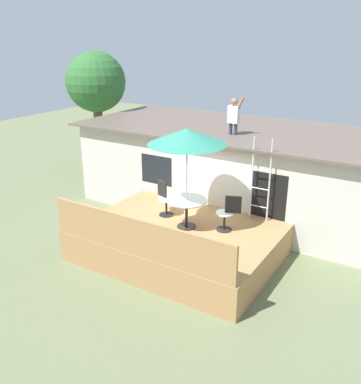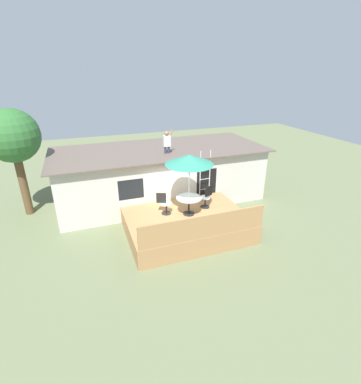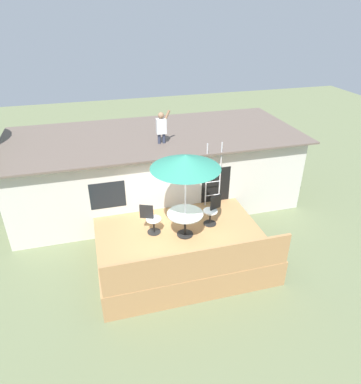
{
  "view_description": "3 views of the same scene",
  "coord_description": "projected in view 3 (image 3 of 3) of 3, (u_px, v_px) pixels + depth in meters",
  "views": [
    {
      "loc": [
        5.13,
        -8.37,
        5.38
      ],
      "look_at": [
        -0.42,
        0.59,
        1.44
      ],
      "focal_mm": 39.25,
      "sensor_mm": 36.0,
      "label": 1
    },
    {
      "loc": [
        -3.73,
        -9.7,
        6.35
      ],
      "look_at": [
        0.16,
        1.03,
        1.36
      ],
      "focal_mm": 26.56,
      "sensor_mm": 36.0,
      "label": 2
    },
    {
      "loc": [
        -2.16,
        -7.95,
        6.8
      ],
      "look_at": [
        0.13,
        0.45,
        1.99
      ],
      "focal_mm": 32.15,
      "sensor_mm": 36.0,
      "label": 3
    }
  ],
  "objects": [
    {
      "name": "patio_chair_left",
      "position": [
        151.0,
        219.0,
        10.03
      ],
      "size": [
        0.6,
        0.44,
        0.92
      ],
      "rotation": [
        0.0,
        0.0,
        -0.4
      ],
      "color": "black",
      "rests_on": "deck"
    },
    {
      "name": "deck",
      "position": [
        180.0,
        246.0,
        10.31
      ],
      "size": [
        4.86,
        3.86,
        0.8
      ],
      "primitive_type": "cube",
      "color": "#A87A4C",
      "rests_on": "ground"
    },
    {
      "name": "deck_railing",
      "position": [
        201.0,
        264.0,
        8.31
      ],
      "size": [
        4.76,
        0.08,
        0.9
      ],
      "primitive_type": "cube",
      "color": "#A87A4C",
      "rests_on": "deck"
    },
    {
      "name": "patio_umbrella",
      "position": [
        186.0,
        162.0,
        8.99
      ],
      "size": [
        1.9,
        1.9,
        2.54
      ],
      "color": "silver",
      "rests_on": "deck"
    },
    {
      "name": "step_ladder",
      "position": [
        213.0,
        175.0,
        11.13
      ],
      "size": [
        0.52,
        0.04,
        2.2
      ],
      "color": "silver",
      "rests_on": "deck"
    },
    {
      "name": "patio_chair_right",
      "position": [
        212.0,
        210.0,
        10.45
      ],
      "size": [
        0.6,
        0.44,
        0.92
      ],
      "rotation": [
        0.0,
        0.0,
        -2.77
      ],
      "color": "black",
      "rests_on": "deck"
    },
    {
      "name": "patio_table",
      "position": [
        185.0,
        218.0,
        9.85
      ],
      "size": [
        1.04,
        1.04,
        0.74
      ],
      "color": "black",
      "rests_on": "deck"
    },
    {
      "name": "house",
      "position": [
        155.0,
        168.0,
        12.89
      ],
      "size": [
        10.5,
        4.5,
        2.67
      ],
      "color": "beige",
      "rests_on": "ground"
    },
    {
      "name": "ground_plane",
      "position": [
        180.0,
        256.0,
        10.51
      ],
      "size": [
        40.0,
        40.0,
        0.0
      ],
      "primitive_type": "plane",
      "color": "#66704C"
    },
    {
      "name": "person_figure",
      "position": [
        162.0,
        126.0,
        11.2
      ],
      "size": [
        0.47,
        0.2,
        1.11
      ],
      "color": "#33384C",
      "rests_on": "house"
    }
  ]
}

